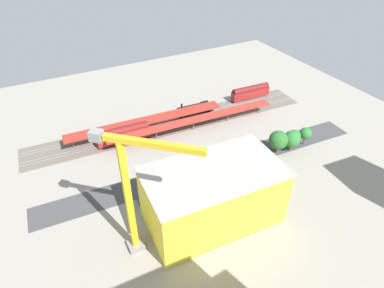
{
  "coord_description": "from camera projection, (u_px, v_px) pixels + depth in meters",
  "views": [
    {
      "loc": [
        41.62,
        72.36,
        65.8
      ],
      "look_at": [
        3.22,
        -0.99,
        5.63
      ],
      "focal_mm": 30.7,
      "sensor_mm": 36.0,
      "label": 1
    }
  ],
  "objects": [
    {
      "name": "ground_plane",
      "position": [
        202.0,
        157.0,
        106.16
      ],
      "size": [
        169.72,
        169.72,
        0.0
      ],
      "primitive_type": "plane",
      "color": "gray",
      "rests_on": "ground"
    },
    {
      "name": "rail_bed",
      "position": [
        173.0,
        124.0,
        122.42
      ],
      "size": [
        106.63,
        18.92,
        0.01
      ],
      "primitive_type": "cube",
      "rotation": [
        0.0,
        0.0,
        -0.05
      ],
      "color": "#665E54",
      "rests_on": "ground"
    },
    {
      "name": "street_asphalt",
      "position": [
        210.0,
        166.0,
        102.56
      ],
      "size": [
        106.4,
        14.43,
        0.01
      ],
      "primitive_type": "cube",
      "rotation": [
        0.0,
        0.0,
        -0.05
      ],
      "color": "#424244",
      "rests_on": "ground"
    },
    {
      "name": "track_rails",
      "position": [
        173.0,
        123.0,
        122.31
      ],
      "size": [
        105.94,
        12.49,
        0.12
      ],
      "color": "#9E9EA8",
      "rests_on": "ground"
    },
    {
      "name": "platform_canopy_near",
      "position": [
        194.0,
        120.0,
        116.71
      ],
      "size": [
        63.11,
        7.34,
        4.39
      ],
      "color": "#B73328",
      "rests_on": "ground"
    },
    {
      "name": "platform_canopy_far",
      "position": [
        146.0,
        120.0,
        116.45
      ],
      "size": [
        57.38,
        8.19,
        4.3
      ],
      "color": "#A82D23",
      "rests_on": "ground"
    },
    {
      "name": "locomotive",
      "position": [
        195.0,
        109.0,
        127.4
      ],
      "size": [
        14.71,
        3.76,
        5.39
      ],
      "color": "black",
      "rests_on": "ground"
    },
    {
      "name": "passenger_coach",
      "position": [
        250.0,
        92.0,
        136.48
      ],
      "size": [
        17.08,
        3.78,
        5.84
      ],
      "color": "black",
      "rests_on": "ground"
    },
    {
      "name": "freight_coach_far",
      "position": [
        124.0,
        134.0,
        111.25
      ],
      "size": [
        18.22,
        3.96,
        6.03
      ],
      "color": "black",
      "rests_on": "ground"
    },
    {
      "name": "parked_car_0",
      "position": [
        245.0,
        145.0,
        110.12
      ],
      "size": [
        4.24,
        1.92,
        1.75
      ],
      "color": "black",
      "rests_on": "ground"
    },
    {
      "name": "parked_car_1",
      "position": [
        227.0,
        149.0,
        108.08
      ],
      "size": [
        4.28,
        2.17,
        1.79
      ],
      "color": "black",
      "rests_on": "ground"
    },
    {
      "name": "parked_car_2",
      "position": [
        206.0,
        157.0,
        104.83
      ],
      "size": [
        4.21,
        2.24,
        1.61
      ],
      "color": "black",
      "rests_on": "ground"
    },
    {
      "name": "parked_car_3",
      "position": [
        188.0,
        164.0,
        102.07
      ],
      "size": [
        4.26,
        1.91,
        1.84
      ],
      "color": "black",
      "rests_on": "ground"
    },
    {
      "name": "parked_car_4",
      "position": [
        167.0,
        171.0,
        99.48
      ],
      "size": [
        4.43,
        2.02,
        1.75
      ],
      "color": "black",
      "rests_on": "ground"
    },
    {
      "name": "construction_building",
      "position": [
        213.0,
        196.0,
        80.96
      ],
      "size": [
        33.57,
        19.7,
        15.52
      ],
      "primitive_type": "cube",
      "rotation": [
        0.0,
        0.0,
        -0.05
      ],
      "color": "yellow",
      "rests_on": "ground"
    },
    {
      "name": "construction_roof_slab",
      "position": [
        214.0,
        172.0,
        76.28
      ],
      "size": [
        34.2,
        20.33,
        0.4
      ],
      "primitive_type": "cube",
      "rotation": [
        0.0,
        0.0,
        -0.05
      ],
      "color": "#ADA89E",
      "rests_on": "construction_building"
    },
    {
      "name": "tower_crane",
      "position": [
        133.0,
        191.0,
        66.96
      ],
      "size": [
        17.53,
        15.95,
        32.45
      ],
      "color": "gray",
      "rests_on": "ground"
    },
    {
      "name": "box_truck_0",
      "position": [
        154.0,
        195.0,
        89.95
      ],
      "size": [
        8.9,
        3.61,
        3.43
      ],
      "color": "black",
      "rests_on": "ground"
    },
    {
      "name": "box_truck_1",
      "position": [
        209.0,
        168.0,
        98.83
      ],
      "size": [
        8.95,
        2.43,
        3.58
      ],
      "color": "black",
      "rests_on": "ground"
    },
    {
      "name": "box_truck_2",
      "position": [
        205.0,
        174.0,
        96.64
      ],
      "size": [
        8.49,
        2.65,
        3.63
      ],
      "color": "black",
      "rests_on": "ground"
    },
    {
      "name": "street_tree_0",
      "position": [
        294.0,
        136.0,
        107.77
      ],
      "size": [
        4.05,
        4.05,
        6.65
      ],
      "color": "brown",
      "rests_on": "ground"
    },
    {
      "name": "street_tree_1",
      "position": [
        278.0,
        140.0,
        105.22
      ],
      "size": [
        6.18,
        6.18,
        8.06
      ],
      "color": "brown",
      "rests_on": "ground"
    },
    {
      "name": "street_tree_2",
      "position": [
        233.0,
        158.0,
        97.23
      ],
      "size": [
        5.9,
        5.9,
        8.15
      ],
      "color": "brown",
      "rests_on": "ground"
    },
    {
      "name": "street_tree_3",
      "position": [
        202.0,
        166.0,
        93.9
      ],
      "size": [
        5.46,
        5.46,
        8.2
      ],
      "color": "brown",
      "rests_on": "ground"
    },
    {
      "name": "street_tree_4",
      "position": [
        292.0,
        139.0,
        106.61
      ],
      "size": [
        5.52,
        5.52,
        7.21
      ],
      "color": "brown",
      "rests_on": "ground"
    },
    {
      "name": "street_tree_5",
      "position": [
        306.0,
        133.0,
        109.26
      ],
      "size": [
        4.01,
        4.01,
        6.44
      ],
      "color": "brown",
      "rests_on": "ground"
    },
    {
      "name": "traffic_light",
      "position": [
        150.0,
        188.0,
        88.58
      ],
      "size": [
        0.5,
        0.36,
        6.17
      ],
      "color": "#333333",
      "rests_on": "ground"
    }
  ]
}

